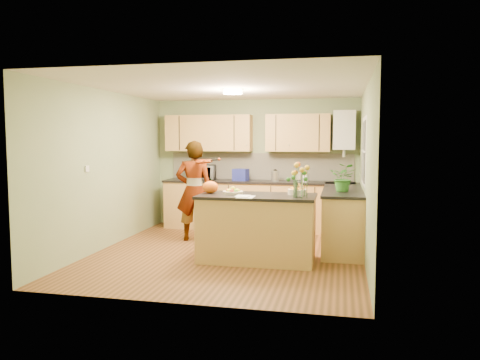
# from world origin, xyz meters

# --- Properties ---
(floor) EXTENTS (4.50, 4.50, 0.00)m
(floor) POSITION_xyz_m (0.00, 0.00, 0.00)
(floor) COLOR #503317
(floor) RESTS_ON ground
(ceiling) EXTENTS (4.00, 4.50, 0.02)m
(ceiling) POSITION_xyz_m (0.00, 0.00, 2.50)
(ceiling) COLOR silver
(ceiling) RESTS_ON wall_back
(wall_back) EXTENTS (4.00, 0.02, 2.50)m
(wall_back) POSITION_xyz_m (0.00, 2.25, 1.25)
(wall_back) COLOR gray
(wall_back) RESTS_ON floor
(wall_front) EXTENTS (4.00, 0.02, 2.50)m
(wall_front) POSITION_xyz_m (0.00, -2.25, 1.25)
(wall_front) COLOR gray
(wall_front) RESTS_ON floor
(wall_left) EXTENTS (0.02, 4.50, 2.50)m
(wall_left) POSITION_xyz_m (-2.00, 0.00, 1.25)
(wall_left) COLOR gray
(wall_left) RESTS_ON floor
(wall_right) EXTENTS (0.02, 4.50, 2.50)m
(wall_right) POSITION_xyz_m (2.00, 0.00, 1.25)
(wall_right) COLOR gray
(wall_right) RESTS_ON floor
(back_counter) EXTENTS (3.64, 0.62, 0.94)m
(back_counter) POSITION_xyz_m (0.10, 1.95, 0.47)
(back_counter) COLOR #B78449
(back_counter) RESTS_ON floor
(right_counter) EXTENTS (0.62, 2.24, 0.94)m
(right_counter) POSITION_xyz_m (1.70, 0.85, 0.47)
(right_counter) COLOR #B78449
(right_counter) RESTS_ON floor
(splashback) EXTENTS (3.60, 0.02, 0.52)m
(splashback) POSITION_xyz_m (0.10, 2.23, 1.20)
(splashback) COLOR beige
(splashback) RESTS_ON back_counter
(upper_cabinets) EXTENTS (3.20, 0.34, 0.70)m
(upper_cabinets) POSITION_xyz_m (-0.18, 2.08, 1.85)
(upper_cabinets) COLOR #B78449
(upper_cabinets) RESTS_ON wall_back
(boiler) EXTENTS (0.40, 0.30, 0.86)m
(boiler) POSITION_xyz_m (1.70, 2.09, 1.90)
(boiler) COLOR white
(boiler) RESTS_ON wall_back
(window_right) EXTENTS (0.01, 1.30, 1.05)m
(window_right) POSITION_xyz_m (1.99, 0.60, 1.55)
(window_right) COLOR white
(window_right) RESTS_ON wall_right
(light_switch) EXTENTS (0.02, 0.09, 0.09)m
(light_switch) POSITION_xyz_m (-1.99, -0.60, 1.30)
(light_switch) COLOR white
(light_switch) RESTS_ON wall_left
(ceiling_lamp) EXTENTS (0.30, 0.30, 0.07)m
(ceiling_lamp) POSITION_xyz_m (0.00, 0.30, 2.46)
(ceiling_lamp) COLOR #FFEABF
(ceiling_lamp) RESTS_ON ceiling
(peninsula_island) EXTENTS (1.65, 0.85, 0.95)m
(peninsula_island) POSITION_xyz_m (0.50, -0.33, 0.47)
(peninsula_island) COLOR #B78449
(peninsula_island) RESTS_ON floor
(fruit_dish) EXTENTS (0.30, 0.30, 0.10)m
(fruit_dish) POSITION_xyz_m (0.15, -0.33, 0.99)
(fruit_dish) COLOR beige
(fruit_dish) RESTS_ON peninsula_island
(orange_bowl) EXTENTS (0.26, 0.26, 0.15)m
(orange_bowl) POSITION_xyz_m (1.05, -0.18, 1.01)
(orange_bowl) COLOR beige
(orange_bowl) RESTS_ON peninsula_island
(flower_vase) EXTENTS (0.28, 0.28, 0.51)m
(flower_vase) POSITION_xyz_m (1.10, -0.51, 1.29)
(flower_vase) COLOR silver
(flower_vase) RESTS_ON peninsula_island
(orange_bag) EXTENTS (0.28, 0.26, 0.18)m
(orange_bag) POSITION_xyz_m (-0.20, -0.28, 1.04)
(orange_bag) COLOR orange
(orange_bag) RESTS_ON peninsula_island
(papers) EXTENTS (0.22, 0.30, 0.01)m
(papers) POSITION_xyz_m (0.40, -0.63, 0.95)
(papers) COLOR white
(papers) RESTS_ON peninsula_island
(violinist) EXTENTS (0.70, 0.54, 1.71)m
(violinist) POSITION_xyz_m (-0.79, 0.77, 0.85)
(violinist) COLOR #DBA586
(violinist) RESTS_ON floor
(violin) EXTENTS (0.66, 0.57, 0.16)m
(violin) POSITION_xyz_m (-0.59, 0.55, 1.37)
(violin) COLOR #4F1504
(violin) RESTS_ON violinist
(microwave) EXTENTS (0.55, 0.39, 0.29)m
(microwave) POSITION_xyz_m (-1.01, 1.95, 1.08)
(microwave) COLOR white
(microwave) RESTS_ON back_counter
(blue_box) EXTENTS (0.31, 0.25, 0.22)m
(blue_box) POSITION_xyz_m (-0.23, 1.95, 1.05)
(blue_box) COLOR navy
(blue_box) RESTS_ON back_counter
(kettle) EXTENTS (0.14, 0.14, 0.27)m
(kettle) POSITION_xyz_m (0.44, 1.92, 1.05)
(kettle) COLOR silver
(kettle) RESTS_ON back_counter
(jar_cream) EXTENTS (0.12, 0.12, 0.17)m
(jar_cream) POSITION_xyz_m (0.88, 1.97, 1.02)
(jar_cream) COLOR beige
(jar_cream) RESTS_ON back_counter
(jar_white) EXTENTS (0.11, 0.11, 0.16)m
(jar_white) POSITION_xyz_m (1.02, 1.89, 1.02)
(jar_white) COLOR white
(jar_white) RESTS_ON back_counter
(potted_plant) EXTENTS (0.46, 0.42, 0.43)m
(potted_plant) POSITION_xyz_m (1.70, 0.40, 1.15)
(potted_plant) COLOR #2E6F25
(potted_plant) RESTS_ON right_counter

